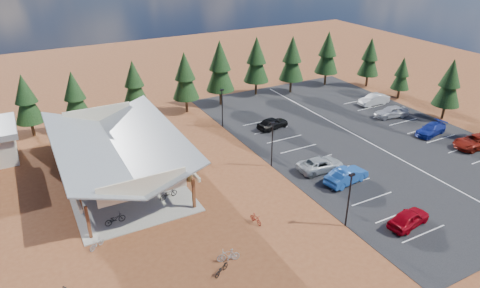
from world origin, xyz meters
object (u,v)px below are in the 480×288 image
at_px(bike_3, 88,147).
at_px(bike_9, 97,244).
at_px(bike_pavilion, 117,145).
at_px(bike_2, 85,171).
at_px(bike_13, 228,255).
at_px(bike_5, 138,188).
at_px(car_0, 409,218).
at_px(car_4, 273,123).
at_px(lamp_post_1, 272,141).
at_px(bike_0, 115,219).
at_px(lamp_post_0, 349,196).
at_px(car_2, 320,164).
at_px(bike_1, 91,183).
at_px(bike_4, 168,194).
at_px(car_6, 475,142).
at_px(bike_11, 256,219).
at_px(bike_16, 191,161).
at_px(car_9, 374,100).
at_px(trash_bin_1, 183,167).
at_px(bike_7, 127,140).
at_px(trash_bin_0, 189,177).
at_px(lamp_post_2, 222,105).
at_px(car_7, 431,129).
at_px(bike_6, 138,161).
at_px(car_8, 391,112).
at_px(car_1, 347,176).
at_px(bike_12, 221,269).

xyz_separation_m(bike_3, bike_9, (-2.59, -17.67, -0.17)).
relative_size(bike_pavilion, bike_2, 10.92).
bearing_deg(bike_13, bike_5, -150.30).
bearing_deg(car_0, car_4, -11.21).
relative_size(lamp_post_1, bike_0, 2.81).
relative_size(car_0, car_4, 0.99).
bearing_deg(car_0, bike_13, 68.61).
distance_m(bike_pavilion, lamp_post_0, 22.69).
bearing_deg(car_2, bike_1, 74.44).
xyz_separation_m(bike_4, car_6, (35.36, -6.58, 0.21)).
xyz_separation_m(bike_0, bike_11, (10.76, -5.51, -0.14)).
height_order(bike_3, bike_16, bike_3).
bearing_deg(bike_pavilion, car_9, 5.67).
distance_m(bike_11, car_9, 34.19).
bearing_deg(bike_11, trash_bin_1, 92.18).
xyz_separation_m(bike_4, bike_13, (1.11, -10.33, -0.05)).
bearing_deg(car_9, bike_7, -94.05).
bearing_deg(bike_5, bike_2, 34.18).
bearing_deg(trash_bin_0, lamp_post_2, 49.96).
height_order(bike_0, bike_9, bike_0).
xyz_separation_m(bike_2, bike_9, (-1.28, -12.26, -0.13)).
height_order(car_2, car_9, car_9).
xyz_separation_m(bike_13, car_7, (32.72, 8.74, 0.19)).
bearing_deg(bike_16, bike_9, -31.70).
bearing_deg(bike_5, bike_16, -64.75).
relative_size(bike_6, bike_11, 1.11).
xyz_separation_m(bike_pavilion, bike_16, (7.48, -0.57, -3.36)).
height_order(bike_2, car_8, car_8).
bearing_deg(car_6, bike_13, -77.92).
xyz_separation_m(bike_4, bike_9, (-7.44, -4.05, -0.15)).
bearing_deg(lamp_post_2, car_2, -75.22).
relative_size(trash_bin_0, car_8, 0.19).
bearing_deg(bike_16, car_2, 76.39).
bearing_deg(bike_5, car_2, -103.28).
distance_m(bike_9, bike_11, 13.17).
xyz_separation_m(trash_bin_0, bike_9, (-10.46, -6.28, -0.01)).
distance_m(bike_7, bike_13, 23.90).
height_order(trash_bin_1, car_7, car_7).
bearing_deg(bike_11, car_8, 14.59).
distance_m(bike_0, car_1, 22.48).
distance_m(bike_5, car_2, 18.88).
height_order(bike_9, car_4, car_4).
bearing_deg(car_6, car_0, -63.47).
distance_m(bike_11, car_1, 11.46).
relative_size(lamp_post_1, car_9, 1.08).
bearing_deg(car_2, bike_9, 97.73).
bearing_deg(bike_0, bike_1, -2.58).
relative_size(bike_13, car_8, 0.39).
distance_m(bike_12, car_6, 35.62).
bearing_deg(bike_9, trash_bin_1, -83.65).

